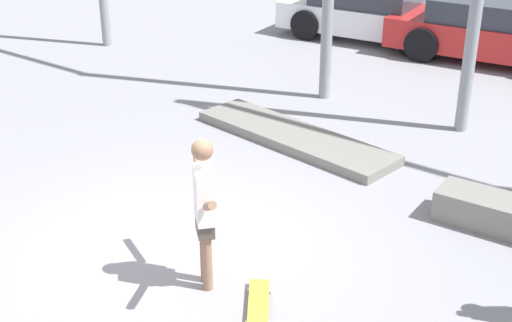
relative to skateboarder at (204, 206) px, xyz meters
name	(u,v)px	position (x,y,z in m)	size (l,w,h in m)	color
ground_plane	(167,253)	(-0.77, 0.20, -0.96)	(36.00, 36.00, 0.00)	gray
skateboarder	(204,206)	(0.00, 0.00, 0.00)	(1.09, 1.00, 1.69)	#8C664C
skateboard	(259,303)	(0.69, -0.01, -0.90)	(0.63, 0.79, 0.08)	gold
manual_pad	(295,137)	(-1.38, 3.74, -0.89)	(3.45, 0.90, 0.15)	slate
parked_car_white	(371,10)	(-3.32, 9.78, -0.32)	(4.26, 2.29, 1.32)	white
parked_car_red	(501,31)	(-0.32, 9.75, -0.33)	(4.69, 2.24, 1.27)	red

